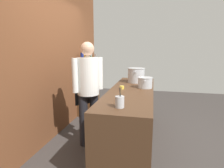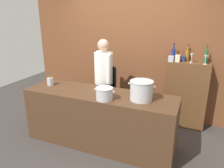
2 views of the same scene
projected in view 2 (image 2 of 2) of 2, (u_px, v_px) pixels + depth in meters
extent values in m
plane|color=#383330|center=(100.00, 142.00, 3.63)|extent=(8.00, 8.00, 0.00)
cube|color=brown|center=(128.00, 44.00, 4.38)|extent=(4.40, 0.10, 3.00)
cube|color=#472D1C|center=(100.00, 119.00, 3.49)|extent=(2.45, 0.70, 0.90)
cube|color=brown|center=(185.00, 95.00, 4.02)|extent=(0.76, 0.32, 1.26)
cylinder|color=black|center=(106.00, 105.00, 4.08)|extent=(0.14, 0.14, 0.84)
cylinder|color=black|center=(102.00, 101.00, 4.25)|extent=(0.14, 0.14, 0.84)
cylinder|color=white|center=(104.00, 68.00, 3.94)|extent=(0.34, 0.34, 0.58)
cube|color=black|center=(112.00, 79.00, 4.09)|extent=(0.24, 0.21, 0.52)
cylinder|color=white|center=(109.00, 69.00, 3.74)|extent=(0.09, 0.09, 0.52)
cylinder|color=white|center=(99.00, 64.00, 4.12)|extent=(0.09, 0.09, 0.52)
sphere|color=tan|center=(103.00, 45.00, 3.80)|extent=(0.21, 0.21, 0.21)
cylinder|color=#B7BABF|center=(141.00, 91.00, 3.04)|extent=(0.33, 0.33, 0.28)
cylinder|color=#B7BABF|center=(142.00, 81.00, 3.00)|extent=(0.34, 0.34, 0.01)
cube|color=#B7BABF|center=(130.00, 83.00, 3.08)|extent=(0.04, 0.02, 0.02)
cube|color=#B7BABF|center=(154.00, 87.00, 2.95)|extent=(0.04, 0.02, 0.02)
cylinder|color=#B7BABF|center=(104.00, 94.00, 3.07)|extent=(0.24, 0.24, 0.17)
cylinder|color=#B7BABF|center=(104.00, 88.00, 3.04)|extent=(0.25, 0.25, 0.01)
cube|color=#B7BABF|center=(96.00, 89.00, 3.10)|extent=(0.04, 0.02, 0.02)
cube|color=#B7BABF|center=(113.00, 92.00, 3.00)|extent=(0.04, 0.02, 0.02)
cylinder|color=#B7BABF|center=(50.00, 81.00, 3.70)|extent=(0.10, 0.10, 0.13)
cylinder|color=olive|center=(50.00, 79.00, 3.68)|extent=(0.04, 0.04, 0.19)
cylinder|color=olive|center=(51.00, 78.00, 3.68)|extent=(0.01, 0.05, 0.21)
cylinder|color=#262626|center=(49.00, 78.00, 3.68)|extent=(0.03, 0.02, 0.21)
cylinder|color=yellow|center=(104.00, 88.00, 3.48)|extent=(0.07, 0.07, 0.05)
cylinder|color=navy|center=(173.00, 55.00, 3.92)|extent=(0.07, 0.07, 0.21)
cylinder|color=navy|center=(174.00, 46.00, 3.87)|extent=(0.02, 0.02, 0.10)
cylinder|color=black|center=(174.00, 43.00, 3.86)|extent=(0.03, 0.03, 0.01)
cylinder|color=#8C5919|center=(187.00, 55.00, 3.89)|extent=(0.08, 0.08, 0.19)
cylinder|color=#8C5919|center=(188.00, 48.00, 3.85)|extent=(0.03, 0.03, 0.09)
cylinder|color=black|center=(188.00, 45.00, 3.84)|extent=(0.03, 0.03, 0.01)
cylinder|color=#1E592D|center=(206.00, 57.00, 3.71)|extent=(0.06, 0.06, 0.21)
cylinder|color=#1E592D|center=(207.00, 48.00, 3.66)|extent=(0.02, 0.02, 0.08)
cylinder|color=black|center=(207.00, 46.00, 3.65)|extent=(0.03, 0.03, 0.01)
cylinder|color=silver|center=(205.00, 64.00, 3.63)|extent=(0.06, 0.06, 0.01)
cylinder|color=silver|center=(205.00, 62.00, 3.62)|extent=(0.01, 0.01, 0.08)
cone|color=silver|center=(206.00, 57.00, 3.60)|extent=(0.07, 0.07, 0.08)
cylinder|color=silver|center=(191.00, 63.00, 3.75)|extent=(0.06, 0.06, 0.01)
cylinder|color=silver|center=(191.00, 60.00, 3.74)|extent=(0.01, 0.01, 0.07)
cone|color=silver|center=(192.00, 56.00, 3.71)|extent=(0.07, 0.07, 0.09)
cube|color=navy|center=(183.00, 59.00, 3.85)|extent=(0.07, 0.07, 0.10)
cube|color=beige|center=(178.00, 58.00, 3.81)|extent=(0.08, 0.08, 0.12)
cube|color=#B2B2B7|center=(171.00, 59.00, 3.82)|extent=(0.09, 0.09, 0.10)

